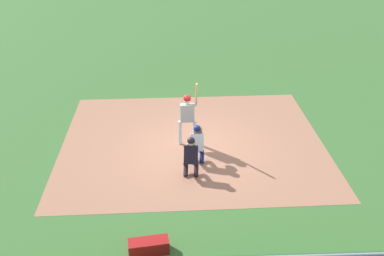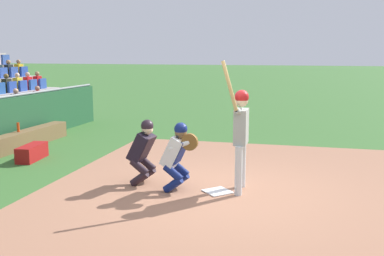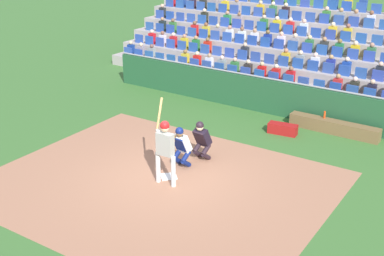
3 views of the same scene
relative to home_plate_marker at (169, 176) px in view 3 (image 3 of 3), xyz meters
name	(u,v)px [view 3 (image 3 of 3)]	position (x,y,z in m)	size (l,w,h in m)	color
ground_plane	(169,177)	(0.00, 0.00, -0.02)	(160.00, 160.00, 0.00)	#38682E
infield_dirt_patch	(158,184)	(0.00, 0.50, -0.01)	(9.00, 7.44, 0.01)	#A16D51
home_plate_marker	(169,176)	(0.00, 0.00, 0.00)	(0.44, 0.44, 0.02)	white
batter_at_plate	(165,145)	(-0.17, 0.37, 1.15)	(0.65, 0.45, 2.36)	silver
catcher_crouching	(181,144)	(0.10, -0.72, 0.70)	(0.49, 0.72, 1.28)	navy
home_plate_umpire	(201,138)	(-0.13, -1.47, 0.68)	(0.49, 0.51, 1.27)	black
dugout_wall	(271,97)	(0.00, -6.31, 0.64)	(14.28, 0.24, 1.36)	#225331
dugout_bench	(334,127)	(-2.66, -5.76, 0.20)	(3.08, 0.40, 0.44)	brown
water_bottle_on_bench	(325,115)	(-2.29, -5.82, 0.55)	(0.07, 0.07, 0.25)	#DD4216
equipment_duffel_bag	(283,129)	(-1.27, -4.72, 0.16)	(0.97, 0.36, 0.36)	#9F1615
bleacher_stand	(324,56)	(0.00, -11.57, 1.09)	(19.42, 5.23, 3.67)	#A29896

